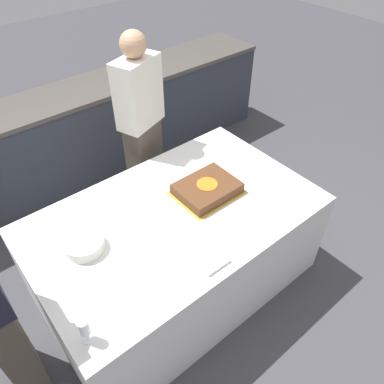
# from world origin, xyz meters

# --- Properties ---
(ground_plane) EXTENTS (14.00, 14.00, 0.00)m
(ground_plane) POSITION_xyz_m (0.00, 0.00, 0.00)
(ground_plane) COLOR #424247
(back_counter) EXTENTS (4.40, 0.58, 0.92)m
(back_counter) POSITION_xyz_m (0.00, 1.66, 0.46)
(back_counter) COLOR #333842
(back_counter) RESTS_ON ground_plane
(dining_table) EXTENTS (1.90, 1.18, 0.74)m
(dining_table) POSITION_xyz_m (0.00, 0.00, 0.37)
(dining_table) COLOR white
(dining_table) RESTS_ON ground_plane
(cake) EXTENTS (0.45, 0.36, 0.08)m
(cake) POSITION_xyz_m (0.29, 0.02, 0.78)
(cake) COLOR gold
(cake) RESTS_ON dining_table
(plate_stack) EXTENTS (0.24, 0.24, 0.07)m
(plate_stack) POSITION_xyz_m (-0.60, 0.10, 0.78)
(plate_stack) COLOR white
(plate_stack) RESTS_ON dining_table
(wine_glass) EXTENTS (0.06, 0.06, 0.16)m
(wine_glass) POSITION_xyz_m (-0.85, -0.42, 0.85)
(wine_glass) COLOR white
(wine_glass) RESTS_ON dining_table
(side_plate_near_cake) EXTENTS (0.17, 0.17, 0.00)m
(side_plate_near_cake) POSITION_xyz_m (0.39, 0.32, 0.75)
(side_plate_near_cake) COLOR white
(side_plate_near_cake) RESTS_ON dining_table
(utensil_pile) EXTENTS (0.17, 0.11, 0.02)m
(utensil_pile) POSITION_xyz_m (-0.08, -0.47, 0.75)
(utensil_pile) COLOR white
(utensil_pile) RESTS_ON dining_table
(person_cutting_cake) EXTENTS (0.41, 0.31, 1.64)m
(person_cutting_cake) POSITION_xyz_m (0.29, 0.81, 0.85)
(person_cutting_cake) COLOR #4C4238
(person_cutting_cake) RESTS_ON ground_plane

